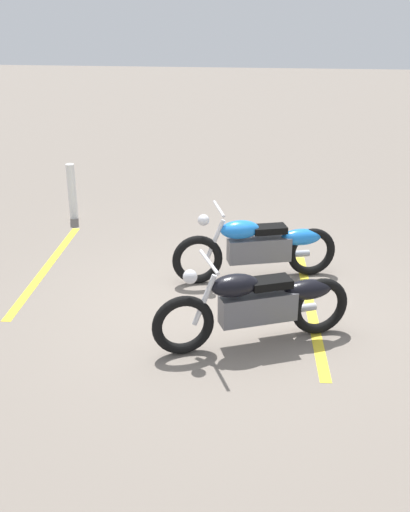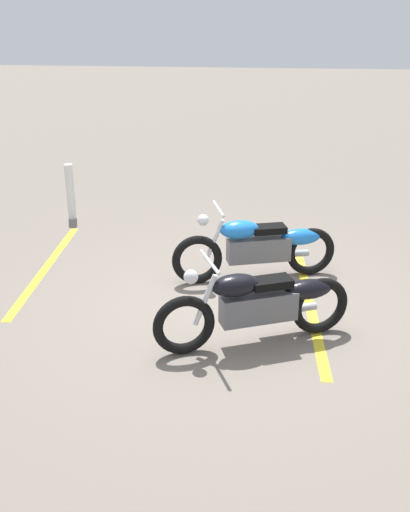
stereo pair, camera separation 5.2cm
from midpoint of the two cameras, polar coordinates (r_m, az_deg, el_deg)
ground_plane at (r=7.54m, az=2.56°, el=-4.68°), size 60.00×60.00×0.00m
motorcycle_bright_foreground at (r=8.13m, az=4.90°, el=0.91°), size 2.17×0.86×1.04m
motorcycle_dark_foreground at (r=6.59m, az=4.86°, el=-4.47°), size 2.10×0.97×1.04m
bollard_post at (r=10.70m, az=-12.59°, el=5.86°), size 0.14×0.14×0.95m
parking_stripe_near at (r=7.60m, az=9.62°, el=-4.75°), size 0.30×3.20×0.01m
parking_stripe_mid at (r=8.89m, az=-14.77°, el=-1.04°), size 0.30×3.20×0.01m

